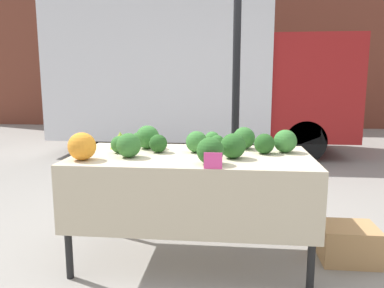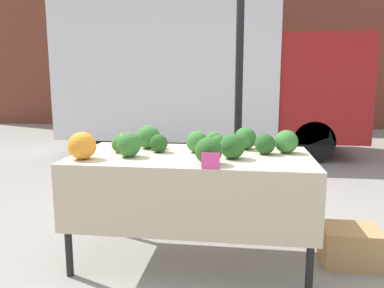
{
  "view_description": "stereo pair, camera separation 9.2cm",
  "coord_description": "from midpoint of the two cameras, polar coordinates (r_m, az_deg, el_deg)",
  "views": [
    {
      "loc": [
        0.28,
        -2.71,
        1.36
      ],
      "look_at": [
        0.0,
        0.0,
        0.9
      ],
      "focal_mm": 35.0,
      "sensor_mm": 36.0,
      "label": 1
    },
    {
      "loc": [
        0.37,
        -2.7,
        1.36
      ],
      "look_at": [
        0.0,
        0.0,
        0.9
      ],
      "focal_mm": 35.0,
      "sensor_mm": 36.0,
      "label": 2
    }
  ],
  "objects": [
    {
      "name": "broccoli_head_11",
      "position": [
        2.98,
        2.96,
        0.28
      ],
      "size": [
        0.12,
        0.12,
        0.12
      ],
      "color": "#2D6628",
      "rests_on": "market_table"
    },
    {
      "name": "parked_truck",
      "position": [
        7.21,
        -0.39,
        10.61
      ],
      "size": [
        5.38,
        2.02,
        2.81
      ],
      "color": "silver",
      "rests_on": "ground_plane"
    },
    {
      "name": "broccoli_head_10",
      "position": [
        2.44,
        1.72,
        -1.05
      ],
      "size": [
        0.18,
        0.18,
        0.18
      ],
      "color": "#285B23",
      "rests_on": "market_table"
    },
    {
      "name": "broccoli_head_4",
      "position": [
        2.85,
        -0.23,
        0.34
      ],
      "size": [
        0.16,
        0.16,
        0.16
      ],
      "color": "#387533",
      "rests_on": "market_table"
    },
    {
      "name": "orange_cauliflower",
      "position": [
        2.69,
        -17.36,
        -0.34
      ],
      "size": [
        0.19,
        0.19,
        0.19
      ],
      "color": "orange",
      "rests_on": "market_table"
    },
    {
      "name": "broccoli_head_0",
      "position": [
        3.03,
        -7.65,
        1.06
      ],
      "size": [
        0.19,
        0.19,
        0.19
      ],
      "color": "#387533",
      "rests_on": "market_table"
    },
    {
      "name": "broccoli_head_3",
      "position": [
        2.84,
        10.06,
        0.04
      ],
      "size": [
        0.15,
        0.15,
        0.15
      ],
      "color": "#23511E",
      "rests_on": "market_table"
    },
    {
      "name": "building_facade",
      "position": [
        11.35,
        4.38,
        17.37
      ],
      "size": [
        16.0,
        0.6,
        5.75
      ],
      "color": "brown",
      "rests_on": "ground_plane"
    },
    {
      "name": "broccoli_head_12",
      "position": [
        3.09,
        2.24,
        0.74
      ],
      "size": [
        0.13,
        0.13,
        0.13
      ],
      "color": "#387533",
      "rests_on": "market_table"
    },
    {
      "name": "broccoli_head_5",
      "position": [
        2.71,
        -10.58,
        -0.2
      ],
      "size": [
        0.18,
        0.18,
        0.18
      ],
      "color": "#336B2D",
      "rests_on": "market_table"
    },
    {
      "name": "ground_plane",
      "position": [
        3.04,
        -0.9,
        -16.88
      ],
      "size": [
        40.0,
        40.0,
        0.0
      ],
      "primitive_type": "plane",
      "color": "gray"
    },
    {
      "name": "broccoli_head_9",
      "position": [
        2.64,
        5.27,
        -0.3
      ],
      "size": [
        0.18,
        0.18,
        0.18
      ],
      "color": "#285B23",
      "rests_on": "market_table"
    },
    {
      "name": "price_sign",
      "position": [
        2.32,
        2.08,
        -2.58
      ],
      "size": [
        0.12,
        0.01,
        0.1
      ],
      "color": "#EF4793",
      "rests_on": "market_table"
    },
    {
      "name": "broccoli_head_1",
      "position": [
        2.92,
        13.14,
        0.43
      ],
      "size": [
        0.18,
        0.18,
        0.18
      ],
      "color": "#387533",
      "rests_on": "market_table"
    },
    {
      "name": "broccoli_head_8",
      "position": [
        3.18,
        -9.06,
        0.74
      ],
      "size": [
        0.11,
        0.11,
        0.11
      ],
      "color": "#336B2D",
      "rests_on": "market_table"
    },
    {
      "name": "broccoli_head_2",
      "position": [
        2.89,
        -11.92,
        -0.07
      ],
      "size": [
        0.13,
        0.13,
        0.13
      ],
      "color": "#336B2D",
      "rests_on": "market_table"
    },
    {
      "name": "romanesco_head",
      "position": [
        3.08,
        -11.7,
        0.59
      ],
      "size": [
        0.17,
        0.17,
        0.14
      ],
      "color": "#93B238",
      "rests_on": "market_table"
    },
    {
      "name": "broccoli_head_7",
      "position": [
        2.86,
        -6.09,
        0.07
      ],
      "size": [
        0.14,
        0.14,
        0.14
      ],
      "color": "#23511E",
      "rests_on": "market_table"
    },
    {
      "name": "market_table",
      "position": [
        2.73,
        -1.1,
        -3.95
      ],
      "size": [
        1.75,
        0.9,
        0.82
      ],
      "color": "beige",
      "rests_on": "ground_plane"
    },
    {
      "name": "tent_pole",
      "position": [
        3.47,
        5.92,
        6.55
      ],
      "size": [
        0.07,
        0.07,
        2.35
      ],
      "color": "black",
      "rests_on": "ground_plane"
    },
    {
      "name": "produce_crate",
      "position": [
        3.16,
        21.88,
        -13.84
      ],
      "size": [
        0.41,
        0.34,
        0.28
      ],
      "color": "tan",
      "rests_on": "ground_plane"
    },
    {
      "name": "broccoli_head_6",
      "position": [
        3.02,
        7.07,
        0.91
      ],
      "size": [
        0.18,
        0.18,
        0.18
      ],
      "color": "#336B2D",
      "rests_on": "market_table"
    }
  ]
}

